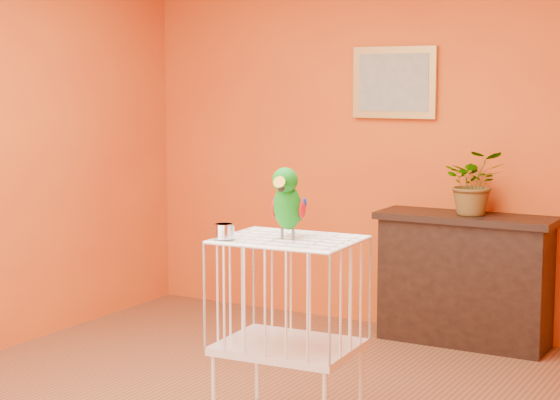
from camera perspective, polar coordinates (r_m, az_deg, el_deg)
The scene contains 7 objects.
room_shell at distance 4.68m, azimuth -3.57°, elevation 5.12°, with size 4.50×4.50×4.50m.
console_cabinet at distance 6.41m, azimuth 11.17°, elevation -4.76°, with size 1.18×0.43×0.88m.
potted_plant at distance 6.24m, azimuth 11.59°, elevation 0.57°, with size 0.39×0.43×0.34m, color #26722D.
framed_picture at distance 6.64m, azimuth 6.97°, elevation 7.12°, with size 0.62×0.04×0.50m.
birdcage at distance 4.60m, azimuth 0.53°, elevation -8.33°, with size 0.68×0.53×1.00m.
feed_cup at distance 4.47m, azimuth -3.44°, elevation -1.91°, with size 0.10×0.10×0.07m, color silver.
parrot at distance 4.47m, azimuth 0.46°, elevation -0.12°, with size 0.18×0.32×0.35m.
Camera 1 is at (2.55, -3.92, 1.75)m, focal length 60.00 mm.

